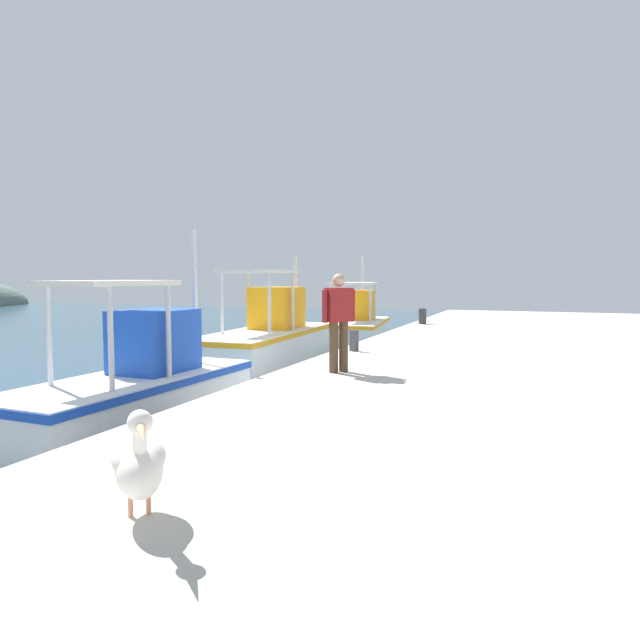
{
  "coord_description": "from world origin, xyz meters",
  "views": [
    {
      "loc": [
        -10.59,
        -4.33,
        2.46
      ],
      "look_at": [
        5.15,
        1.83,
        1.16
      ],
      "focal_mm": 31.95,
      "sensor_mm": 36.0,
      "label": 1
    }
  ],
  "objects_px": {
    "fishing_boat_second": "(135,388)",
    "fishing_boat_third": "(268,338)",
    "fisherman_standing": "(339,317)",
    "fishing_boat_fourth": "(355,323)",
    "mooring_bollard_second": "(422,316)",
    "pelican": "(139,462)",
    "mooring_bollard_nearest": "(354,341)"
  },
  "relations": [
    {
      "from": "fishing_boat_second",
      "to": "fishing_boat_third",
      "type": "relative_size",
      "value": 0.78
    },
    {
      "from": "fisherman_standing",
      "to": "fishing_boat_fourth",
      "type": "bearing_deg",
      "value": 16.47
    },
    {
      "from": "mooring_bollard_second",
      "to": "pelican",
      "type": "bearing_deg",
      "value": -175.38
    },
    {
      "from": "fishing_boat_second",
      "to": "fishing_boat_fourth",
      "type": "distance_m",
      "value": 13.71
    },
    {
      "from": "fishing_boat_second",
      "to": "mooring_bollard_nearest",
      "type": "relative_size",
      "value": 10.14
    },
    {
      "from": "fishing_boat_fourth",
      "to": "mooring_bollard_second",
      "type": "relative_size",
      "value": 9.37
    },
    {
      "from": "fishing_boat_second",
      "to": "mooring_bollard_second",
      "type": "distance_m",
      "value": 12.51
    },
    {
      "from": "fishing_boat_third",
      "to": "mooring_bollard_second",
      "type": "xyz_separation_m",
      "value": [
        5.36,
        -3.31,
        0.35
      ]
    },
    {
      "from": "fishing_boat_second",
      "to": "pelican",
      "type": "bearing_deg",
      "value": -140.27
    },
    {
      "from": "fishing_boat_third",
      "to": "mooring_bollard_nearest",
      "type": "bearing_deg",
      "value": -125.67
    },
    {
      "from": "pelican",
      "to": "mooring_bollard_second",
      "type": "height_order",
      "value": "pelican"
    },
    {
      "from": "pelican",
      "to": "mooring_bollard_second",
      "type": "bearing_deg",
      "value": 4.62
    },
    {
      "from": "pelican",
      "to": "fisherman_standing",
      "type": "height_order",
      "value": "fisherman_standing"
    },
    {
      "from": "pelican",
      "to": "mooring_bollard_second",
      "type": "distance_m",
      "value": 16.7
    },
    {
      "from": "fishing_boat_third",
      "to": "mooring_bollard_nearest",
      "type": "xyz_separation_m",
      "value": [
        -2.38,
        -3.31,
        0.31
      ]
    },
    {
      "from": "fishing_boat_fourth",
      "to": "fisherman_standing",
      "type": "relative_size",
      "value": 2.99
    },
    {
      "from": "pelican",
      "to": "mooring_bollard_second",
      "type": "xyz_separation_m",
      "value": [
        16.64,
        1.35,
        -0.13
      ]
    },
    {
      "from": "mooring_bollard_second",
      "to": "fishing_boat_second",
      "type": "bearing_deg",
      "value": 169.55
    },
    {
      "from": "fishing_boat_second",
      "to": "fisherman_standing",
      "type": "distance_m",
      "value": 3.57
    },
    {
      "from": "mooring_bollard_nearest",
      "to": "pelican",
      "type": "bearing_deg",
      "value": -171.41
    },
    {
      "from": "fishing_boat_third",
      "to": "fishing_boat_fourth",
      "type": "bearing_deg",
      "value": -3.45
    },
    {
      "from": "fishing_boat_third",
      "to": "fisherman_standing",
      "type": "xyz_separation_m",
      "value": [
        -5.14,
        -3.93,
        1.03
      ]
    },
    {
      "from": "fishing_boat_third",
      "to": "pelican",
      "type": "xyz_separation_m",
      "value": [
        -11.28,
        -4.66,
        0.48
      ]
    },
    {
      "from": "fishing_boat_third",
      "to": "fishing_boat_fourth",
      "type": "height_order",
      "value": "fishing_boat_fourth"
    },
    {
      "from": "fishing_boat_fourth",
      "to": "mooring_bollard_nearest",
      "type": "bearing_deg",
      "value": -162.38
    },
    {
      "from": "pelican",
      "to": "fishing_boat_third",
      "type": "bearing_deg",
      "value": 22.43
    },
    {
      "from": "mooring_bollard_nearest",
      "to": "mooring_bollard_second",
      "type": "bearing_deg",
      "value": -0.0
    },
    {
      "from": "fishing_boat_fourth",
      "to": "mooring_bollard_second",
      "type": "bearing_deg",
      "value": -115.84
    },
    {
      "from": "fishing_boat_second",
      "to": "mooring_bollard_nearest",
      "type": "xyz_separation_m",
      "value": [
        4.56,
        -2.27,
        0.39
      ]
    },
    {
      "from": "mooring_bollard_nearest",
      "to": "mooring_bollard_second",
      "type": "relative_size",
      "value": 0.86
    },
    {
      "from": "fishing_boat_second",
      "to": "fishing_boat_third",
      "type": "xyz_separation_m",
      "value": [
        6.94,
        1.04,
        0.07
      ]
    },
    {
      "from": "fishing_boat_fourth",
      "to": "pelican",
      "type": "height_order",
      "value": "fishing_boat_fourth"
    }
  ]
}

